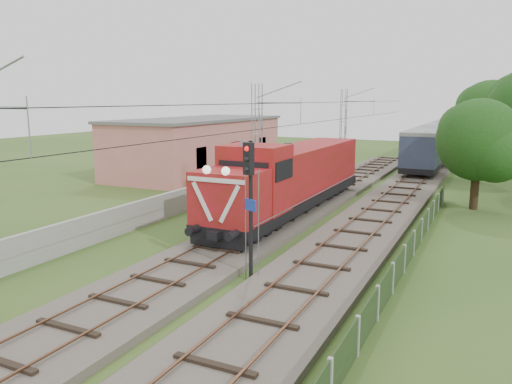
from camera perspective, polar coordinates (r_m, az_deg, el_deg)
The scene contains 12 objects.
ground at distance 21.62m, azimuth -6.59°, elevation -8.46°, with size 140.00×140.00×0.00m, color #2D4E1D.
track_main at distance 27.47m, azimuth 1.23°, elevation -3.85°, with size 4.20×70.00×0.45m.
track_side at distance 38.31m, azimuth 16.29°, elevation -0.14°, with size 4.20×80.00×0.45m.
catenary at distance 32.52m, azimuth 0.19°, elevation 5.33°, with size 3.31×70.00×8.00m.
boundary_wall at distance 34.64m, azimuth -5.12°, elevation 0.10°, with size 0.25×40.00×1.50m, color #9E9E99.
station_building at distance 48.94m, azimuth -6.51°, elevation 5.36°, with size 8.40×20.40×5.22m.
fence at distance 21.42m, azimuth 16.55°, elevation -7.33°, with size 0.12×32.00×1.20m.
locomotive at distance 30.21m, azimuth 4.03°, elevation 1.69°, with size 3.22×18.36×4.66m.
coach_rake at distance 78.60m, azimuth 21.48°, elevation 6.59°, with size 3.09×68.80×3.57m.
signal_post at distance 18.76m, azimuth -0.74°, elevation 0.62°, with size 0.58×0.47×5.51m.
tree_a at distance 34.67m, azimuth 24.20°, elevation 5.35°, with size 5.47×5.21×7.10m.
tree_c at distance 52.83m, azimuth 25.26°, elevation 7.94°, with size 6.81×6.49×8.83m.
Camera 1 is at (11.04, -17.21, 7.03)m, focal length 35.00 mm.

